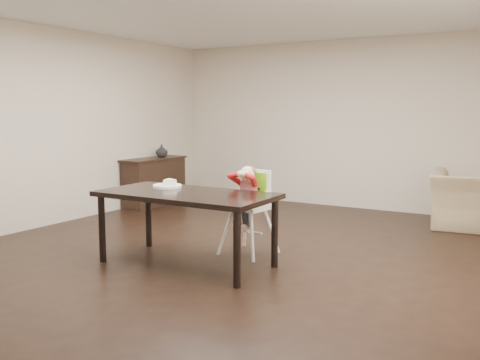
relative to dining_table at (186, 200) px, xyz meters
The scene contains 8 objects.
ground 0.87m from the dining_table, 64.98° to the left, with size 7.00×7.00×0.00m, color black.
room_walls 1.31m from the dining_table, 64.98° to the left, with size 6.02×7.02×2.71m.
dining_table is the anchor object (origin of this frame).
high_chair 0.78m from the dining_table, 63.42° to the left, with size 0.45×0.45×0.98m.
plate 0.43m from the dining_table, 154.29° to the left, with size 0.39×0.39×0.09m.
armchair 4.07m from the dining_table, 54.53° to the left, with size 1.17×0.76×1.02m, color tan.
sideboard 3.62m from the dining_table, 134.81° to the left, with size 0.44×1.26×0.79m.
vase 3.77m from the dining_table, 132.51° to the left, with size 0.20×0.21×0.20m, color #99999E.
Camera 1 is at (2.95, -4.85, 1.57)m, focal length 40.00 mm.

